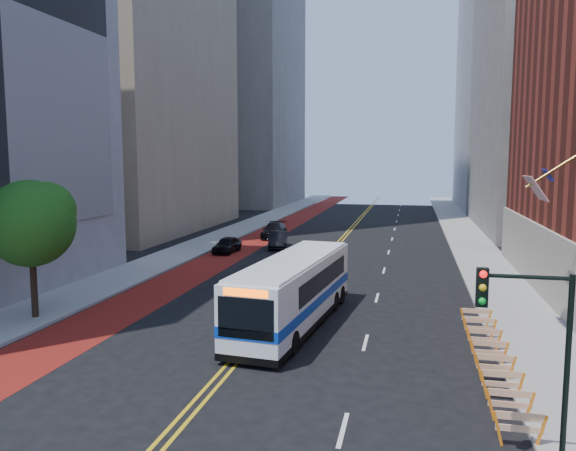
# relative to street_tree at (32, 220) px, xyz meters

# --- Properties ---
(ground) EXTENTS (160.00, 160.00, 0.00)m
(ground) POSITION_rel_street_tree_xyz_m (11.24, -6.04, -4.91)
(ground) COLOR black
(ground) RESTS_ON ground
(sidewalk_left) EXTENTS (4.00, 140.00, 0.15)m
(sidewalk_left) POSITION_rel_street_tree_xyz_m (-0.76, 23.96, -4.84)
(sidewalk_left) COLOR gray
(sidewalk_left) RESTS_ON ground
(sidewalk_right) EXTENTS (4.00, 140.00, 0.15)m
(sidewalk_right) POSITION_rel_street_tree_xyz_m (23.24, 23.96, -4.84)
(sidewalk_right) COLOR gray
(sidewalk_right) RESTS_ON ground
(bus_lane_paint) EXTENTS (3.60, 140.00, 0.01)m
(bus_lane_paint) POSITION_rel_street_tree_xyz_m (3.14, 23.96, -4.91)
(bus_lane_paint) COLOR maroon
(bus_lane_paint) RESTS_ON ground
(center_line_inner) EXTENTS (0.14, 140.00, 0.01)m
(center_line_inner) POSITION_rel_street_tree_xyz_m (11.06, 23.96, -4.91)
(center_line_inner) COLOR gold
(center_line_inner) RESTS_ON ground
(center_line_outer) EXTENTS (0.14, 140.00, 0.01)m
(center_line_outer) POSITION_rel_street_tree_xyz_m (11.42, 23.96, -4.91)
(center_line_outer) COLOR gold
(center_line_outer) RESTS_ON ground
(lane_dashes) EXTENTS (0.14, 98.20, 0.01)m
(lane_dashes) POSITION_rel_street_tree_xyz_m (16.04, 31.96, -4.90)
(lane_dashes) COLOR silver
(lane_dashes) RESTS_ON ground
(midrise_right_far) EXTENTS (20.00, 28.00, 55.00)m
(midrise_right_far) POSITION_rel_street_tree_xyz_m (35.24, 71.96, 22.59)
(midrise_right_far) COLOR gray
(midrise_right_far) RESTS_ON ground
(midrise_left_far) EXTENTS (20.00, 26.00, 65.00)m
(midrise_left_far) POSITION_rel_street_tree_xyz_m (-12.76, 71.96, 27.59)
(midrise_left_far) COLOR slate
(midrise_left_far) RESTS_ON ground
(construction_barriers) EXTENTS (1.42, 10.91, 1.00)m
(construction_barriers) POSITION_rel_street_tree_xyz_m (20.84, -2.62, -4.24)
(construction_barriers) COLOR orange
(construction_barriers) RESTS_ON ground
(street_tree) EXTENTS (4.20, 4.20, 6.70)m
(street_tree) POSITION_rel_street_tree_xyz_m (0.00, 0.00, 0.00)
(street_tree) COLOR black
(street_tree) RESTS_ON sidewalk_left
(traffic_signal) EXTENTS (2.21, 0.34, 5.07)m
(traffic_signal) POSITION_rel_street_tree_xyz_m (20.66, -9.55, -1.19)
(traffic_signal) COLOR black
(traffic_signal) RESTS_ON sidewalk_right
(transit_bus) EXTENTS (3.78, 11.98, 3.24)m
(transit_bus) POSITION_rel_street_tree_xyz_m (12.55, 1.82, -3.22)
(transit_bus) COLOR white
(transit_bus) RESTS_ON ground
(car_a) EXTENTS (1.70, 3.96, 1.33)m
(car_a) POSITION_rel_street_tree_xyz_m (2.75, 20.88, -4.25)
(car_a) COLOR black
(car_a) RESTS_ON ground
(car_b) EXTENTS (2.36, 4.64, 1.46)m
(car_b) POSITION_rel_street_tree_xyz_m (6.40, 24.17, -4.18)
(car_b) COLOR black
(car_b) RESTS_ON ground
(car_c) EXTENTS (2.39, 5.17, 1.46)m
(car_c) POSITION_rel_street_tree_xyz_m (4.50, 30.30, -4.18)
(car_c) COLOR black
(car_c) RESTS_ON ground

